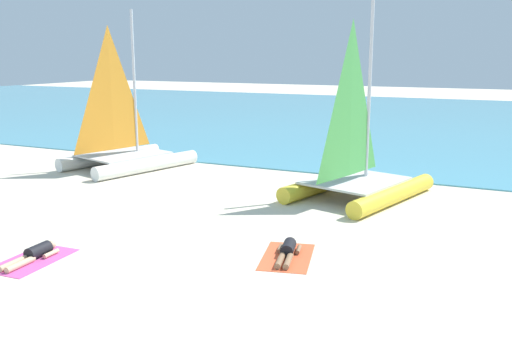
% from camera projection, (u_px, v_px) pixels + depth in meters
% --- Properties ---
extents(ground_plane, '(120.00, 120.00, 0.00)m').
position_uv_depth(ground_plane, '(315.00, 175.00, 21.41)').
color(ground_plane, beige).
extents(ocean_water, '(120.00, 40.00, 0.05)m').
position_uv_depth(ocean_water, '(407.00, 119.00, 39.28)').
color(ocean_water, '#4C9EB7').
rests_on(ocean_water, ground).
extents(sailboat_yellow, '(4.24, 5.43, 6.24)m').
position_uv_depth(sailboat_yellow, '(357.00, 169.00, 17.79)').
color(sailboat_yellow, yellow).
rests_on(sailboat_yellow, ground).
extents(sailboat_white, '(4.31, 5.50, 6.29)m').
position_uv_depth(sailboat_white, '(125.00, 145.00, 22.46)').
color(sailboat_white, white).
rests_on(sailboat_white, ground).
extents(towel_left, '(1.20, 1.95, 0.01)m').
position_uv_depth(towel_left, '(33.00, 260.00, 12.51)').
color(towel_left, '#D84C99').
rests_on(towel_left, ground).
extents(sunbather_left, '(0.56, 1.57, 0.30)m').
position_uv_depth(sunbather_left, '(34.00, 254.00, 12.54)').
color(sunbather_left, black).
rests_on(sunbather_left, towel_left).
extents(towel_right, '(1.51, 2.10, 0.01)m').
position_uv_depth(towel_right, '(287.00, 257.00, 12.71)').
color(towel_right, '#EA5933').
rests_on(towel_right, ground).
extents(sunbather_right, '(0.75, 1.56, 0.30)m').
position_uv_depth(sunbather_right, '(288.00, 251.00, 12.75)').
color(sunbather_right, black).
rests_on(sunbather_right, towel_right).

